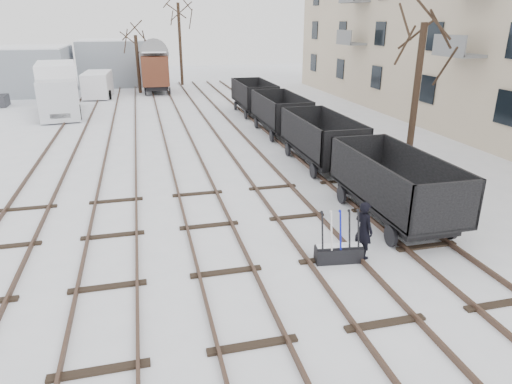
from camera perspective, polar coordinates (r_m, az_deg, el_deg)
ground at (r=12.28m, az=-3.77°, el=-10.05°), size 120.00×120.00×0.00m
tracks at (r=24.94m, az=-9.55°, el=5.98°), size 13.90×52.00×0.16m
shed_left at (r=47.94m, az=-28.33°, el=13.22°), size 10.00×8.00×4.10m
shed_right at (r=50.62m, az=-17.13°, el=15.22°), size 7.00×6.00×4.50m
ground_frame at (r=12.86m, az=10.29°, el=-7.42°), size 1.34×0.58×1.49m
worker at (r=13.00m, az=13.30°, el=-4.62°), size 0.58×0.71×1.67m
freight_wagon_a at (r=15.70m, az=16.72°, el=-0.41°), size 2.19×5.48×2.24m
freight_wagon_b at (r=21.16m, az=8.09°, el=5.63°), size 2.19×5.48×2.24m
freight_wagon_c at (r=27.03m, az=3.03°, el=9.07°), size 2.19×5.48×2.24m
freight_wagon_d at (r=33.10m, az=-0.25°, el=11.24°), size 2.19×5.48×2.24m
box_van_wagon at (r=43.96m, az=-12.46°, el=14.82°), size 2.76×4.96×3.71m
lorry at (r=35.52m, az=-23.51°, el=11.77°), size 3.19×7.93×3.50m
panel_van at (r=42.80m, az=-19.17°, el=12.62°), size 2.38×4.96×2.14m
tree_near at (r=21.54m, az=19.31°, el=11.08°), size 0.30×0.30×6.20m
tree_far_left at (r=44.31m, az=-14.54°, el=15.18°), size 0.30×0.30×5.06m
tree_far_right at (r=49.05m, az=-9.45°, el=17.69°), size 0.30×0.30×7.93m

